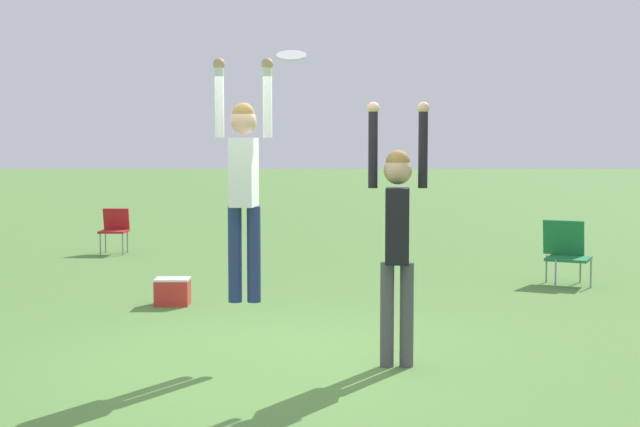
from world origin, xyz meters
The scene contains 7 objects.
ground_plane centered at (0.00, 0.00, 0.00)m, with size 120.00×120.00×0.00m, color #56843D.
person_jumping centered at (-0.34, -0.09, 1.66)m, with size 0.52×0.38×2.11m.
person_defending centered at (0.98, -0.23, 1.22)m, with size 0.53×0.40×2.28m.
frisbee centered at (0.08, -0.25, 2.66)m, with size 0.26×0.24×0.11m.
camping_chair_0 centered at (3.73, 4.32, 0.47)m, with size 0.74×0.81×0.87m.
camping_chair_2 centered at (-3.24, 7.78, 0.47)m, with size 0.48×0.51×0.79m.
cooler_box centered at (-1.43, 2.74, 0.16)m, with size 0.41×0.32×0.32m.
Camera 1 is at (0.28, -7.80, 1.92)m, focal length 50.00 mm.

